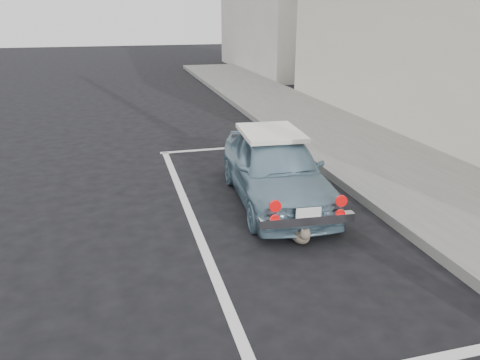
% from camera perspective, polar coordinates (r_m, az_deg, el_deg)
% --- Properties ---
extents(ground, '(80.00, 80.00, 0.00)m').
position_cam_1_polar(ground, '(4.75, 11.87, -18.19)').
color(ground, black).
rests_on(ground, ground).
extents(sidewalk, '(2.80, 40.00, 0.15)m').
position_cam_1_polar(sidewalk, '(7.82, 26.63, -3.42)').
color(sidewalk, slate).
rests_on(sidewalk, ground).
extents(pline_front, '(3.00, 0.12, 0.01)m').
position_cam_1_polar(pline_front, '(10.46, -1.49, 3.91)').
color(pline_front, silver).
rests_on(pline_front, ground).
extents(pline_side, '(0.12, 7.00, 0.01)m').
position_cam_1_polar(pline_side, '(6.98, -5.93, -4.65)').
color(pline_side, silver).
rests_on(pline_side, ground).
extents(retro_coupe, '(1.55, 3.36, 1.11)m').
position_cam_1_polar(retro_coupe, '(7.39, 4.33, 1.51)').
color(retro_coupe, '#6D8EA2').
rests_on(retro_coupe, ground).
extents(cat, '(0.26, 0.56, 0.30)m').
position_cam_1_polar(cat, '(6.24, 7.42, -6.47)').
color(cat, '#786B5C').
rests_on(cat, ground).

